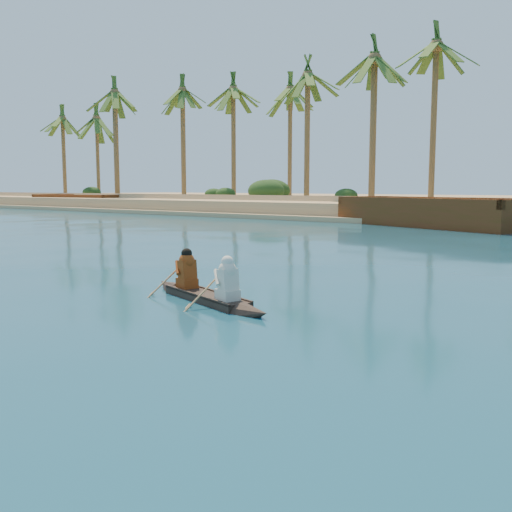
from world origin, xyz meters
The scene contains 7 objects.
ground centered at (0.00, 0.00, 0.00)m, with size 160.00×160.00×0.00m, color navy.
sandy_embankment centered at (0.00, 46.89, 0.53)m, with size 150.00×51.00×1.50m.
palm_grove centered at (0.00, 35.00, 8.00)m, with size 110.00×14.00×16.00m, color #3A5E21, non-canonical shape.
shrub_cluster centered at (0.00, 31.50, 1.20)m, with size 100.00×6.00×2.40m, color #1B3914, non-canonical shape.
canoe centered at (7.36, -4.00, 0.24)m, with size 4.55×1.96×1.26m.
barge_left centered at (-40.83, 27.00, 0.67)m, with size 11.93×5.30×1.92m.
barge_mid centered at (2.44, 22.70, 0.75)m, with size 13.60×8.33×2.15m.
Camera 1 is at (15.79, -13.20, 2.52)m, focal length 40.00 mm.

